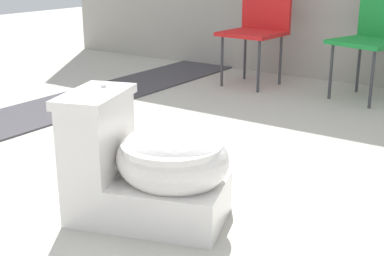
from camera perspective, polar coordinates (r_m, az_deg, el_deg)
The scene contains 5 objects.
ground_plane at distance 2.36m, azimuth -8.05°, elevation -7.41°, with size 14.00×14.00×0.00m, color #B7B2A8.
gravel_strip at distance 3.60m, azimuth -18.27°, elevation 0.89°, with size 0.56×8.00×0.01m, color #423F44.
toilet at distance 2.08m, azimuth -4.61°, elevation -4.16°, with size 0.72×0.55×0.52m.
folding_chair_left at distance 4.40m, azimuth 7.19°, elevation 11.30°, with size 0.46×0.46×0.83m.
folding_chair_middle at distance 4.11m, azimuth 19.14°, elevation 10.03°, with size 0.55×0.55×0.83m.
Camera 1 is at (1.47, -1.55, 1.00)m, focal length 50.00 mm.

